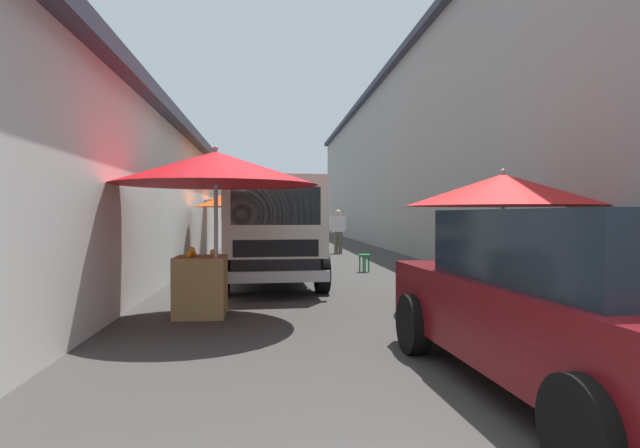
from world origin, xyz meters
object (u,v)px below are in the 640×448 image
fruit_stall_far_right (214,182)px  hatchback_car (578,301)px  fruit_stall_mid_lane (247,204)px  fruit_stall_near_right (250,199)px  fruit_stall_far_left (502,198)px  vendor_by_crates (338,228)px  delivery_truck (271,234)px  plastic_stool (364,259)px

fruit_stall_far_right → hatchback_car: bearing=-136.6°
fruit_stall_mid_lane → fruit_stall_near_right: size_ratio=0.94×
fruit_stall_far_left → vendor_by_crates: bearing=4.5°
delivery_truck → vendor_by_crates: bearing=-15.5°
delivery_truck → fruit_stall_near_right: bearing=5.3°
fruit_stall_mid_lane → fruit_stall_far_right: (-6.66, 0.16, 0.17)m
vendor_by_crates → fruit_stall_near_right: bearing=117.2°
fruit_stall_near_right → hatchback_car: fruit_stall_near_right is taller
hatchback_car → delivery_truck: bearing=21.0°
fruit_stall_near_right → delivery_truck: fruit_stall_near_right is taller
vendor_by_crates → hatchback_car: bearing=179.6°
fruit_stall_far_left → hatchback_car: bearing=164.0°
hatchback_car → fruit_stall_far_left: bearing=-16.0°
fruit_stall_far_right → delivery_truck: size_ratio=0.55×
fruit_stall_far_left → vendor_by_crates: (11.49, 0.89, -0.74)m
plastic_stool → hatchback_car: bearing=-179.5°
fruit_stall_near_right → delivery_truck: size_ratio=0.57×
delivery_truck → vendor_by_crates: (8.86, -2.46, -0.13)m
delivery_truck → fruit_stall_far_right: bearing=164.7°
fruit_stall_near_right → plastic_stool: 5.69m
fruit_stall_mid_lane → delivery_truck: (-3.83, -0.62, -0.65)m
hatchback_car → vendor_by_crates: 15.00m
fruit_stall_near_right → hatchback_car: 13.77m
fruit_stall_mid_lane → fruit_stall_far_right: 6.67m
fruit_stall_near_right → vendor_by_crates: bearing=-62.8°
plastic_stool → fruit_stall_mid_lane: bearing=67.8°
plastic_stool → vendor_by_crates: bearing=-1.7°
fruit_stall_mid_lane → fruit_stall_near_right: (3.42, 0.05, 0.23)m
fruit_stall_near_right → vendor_by_crates: size_ratio=1.81×
fruit_stall_far_right → plastic_stool: (5.48, -3.06, -1.53)m
fruit_stall_mid_lane → vendor_by_crates: size_ratio=1.71×
fruit_stall_near_right → delivery_truck: bearing=-174.7°
fruit_stall_far_right → fruit_stall_near_right: bearing=-0.6°
vendor_by_crates → plastic_stool: bearing=178.3°
plastic_stool → fruit_stall_far_left: bearing=-168.5°
fruit_stall_far_left → delivery_truck: 4.31m
delivery_truck → hatchback_car: bearing=-159.0°
hatchback_car → vendor_by_crates: vendor_by_crates is taller
fruit_stall_far_left → plastic_stool: 5.55m
fruit_stall_far_right → hatchback_car: 4.69m
fruit_stall_mid_lane → delivery_truck: fruit_stall_mid_lane is taller
fruit_stall_far_left → delivery_truck: bearing=51.9°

